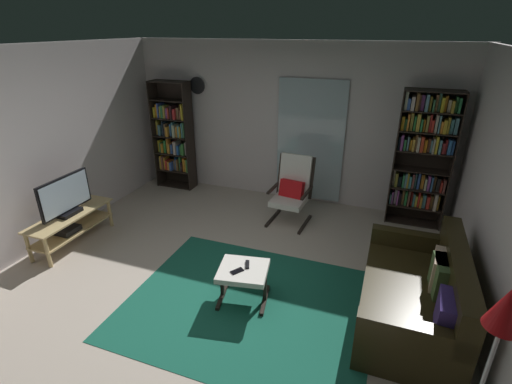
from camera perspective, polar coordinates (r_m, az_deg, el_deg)
The scene contains 16 objects.
ground_plane at distance 4.47m, azimuth -6.42°, elevation -14.94°, with size 7.02×7.02×0.00m, color #BFAF9F.
wall_back at distance 6.38m, azimuth 4.77°, elevation 10.25°, with size 5.60×0.06×2.60m, color silver.
wall_left at distance 5.54m, azimuth -33.10°, elevation 4.29°, with size 0.06×6.00×2.60m, color silver.
glass_door_panel at distance 6.29m, azimuth 8.16°, elevation 7.53°, with size 1.10×0.01×2.00m, color silver.
area_rug at distance 4.30m, azimuth -1.11°, elevation -16.57°, with size 2.61×2.12×0.01m, color #195E4A.
tv_stand at distance 5.78m, azimuth -26.21°, elevation -4.40°, with size 0.42×1.24×0.44m.
television at distance 5.63m, azimuth -26.83°, elevation -0.72°, with size 0.20×0.82×0.54m.
bookshelf_near_tv at distance 7.05m, azimuth -12.35°, elevation 8.19°, with size 0.70×0.30×1.93m.
bookshelf_near_sofa at distance 5.96m, azimuth 23.93°, elevation 5.20°, with size 0.79×0.30×2.01m.
leather_sofa at distance 4.24m, azimuth 23.23°, elevation -14.32°, with size 0.92×1.71×0.84m.
lounge_armchair at distance 5.74m, azimuth 5.49°, elevation 0.60°, with size 0.60×0.68×1.02m.
ottoman at distance 4.16m, azimuth -1.95°, elevation -12.29°, with size 0.60×0.57×0.41m.
tv_remote at distance 4.17m, azimuth -1.31°, elevation -10.89°, with size 0.04×0.14×0.02m, color black.
cell_phone at distance 4.08m, azimuth -2.88°, elevation -11.85°, with size 0.07×0.14×0.01m, color black.
floor_lamp_by_sofa at distance 2.49m, azimuth 32.97°, elevation -17.28°, with size 0.22×0.22×1.60m.
wall_clock at distance 6.81m, azimuth -8.86°, elevation 15.63°, with size 0.29×0.03×0.29m.
Camera 1 is at (1.65, -3.08, 2.79)m, focal length 26.45 mm.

